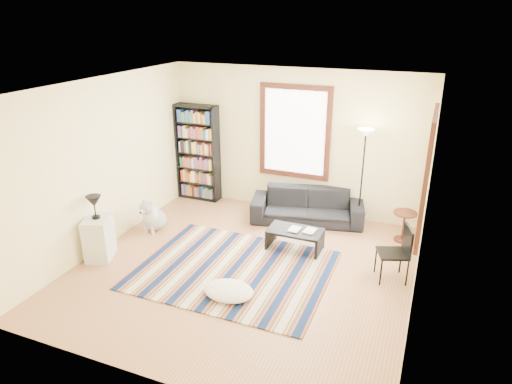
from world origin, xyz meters
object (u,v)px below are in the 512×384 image
at_px(floor_cushion, 229,291).
at_px(coffee_table, 295,240).
at_px(sofa, 307,206).
at_px(folding_chair, 393,253).
at_px(side_table, 404,226).
at_px(floor_lamp, 362,180).
at_px(dog, 154,214).
at_px(bookshelf, 198,153).
at_px(white_cabinet, 99,238).

bearing_deg(floor_cushion, coffee_table, 74.94).
distance_m(sofa, folding_chair, 2.29).
relative_size(floor_cushion, side_table, 1.34).
height_order(floor_cushion, floor_lamp, floor_lamp).
bearing_deg(dog, sofa, 30.93).
bearing_deg(dog, side_table, 17.80).
bearing_deg(floor_cushion, sofa, 83.53).
relative_size(sofa, side_table, 3.86).
bearing_deg(folding_chair, sofa, 118.68).
distance_m(bookshelf, side_table, 4.32).
height_order(floor_cushion, dog, dog).
relative_size(sofa, dog, 3.35).
height_order(bookshelf, white_cabinet, bookshelf).
xyz_separation_m(bookshelf, folding_chair, (4.19, -1.77, -0.57)).
xyz_separation_m(coffee_table, side_table, (1.65, 1.01, 0.09)).
xyz_separation_m(sofa, floor_cushion, (-0.32, -2.82, -0.21)).
distance_m(sofa, floor_cushion, 2.85).
bearing_deg(folding_chair, white_cabinet, 173.62).
height_order(sofa, bookshelf, bookshelf).
distance_m(coffee_table, floor_cushion, 1.72).
bearing_deg(floor_lamp, bookshelf, 177.15).
xyz_separation_m(bookshelf, side_table, (4.24, -0.43, -0.73)).
distance_m(bookshelf, folding_chair, 4.59).
xyz_separation_m(side_table, white_cabinet, (-4.50, -2.45, 0.08)).
relative_size(bookshelf, dog, 3.21).
relative_size(bookshelf, floor_lamp, 1.08).
relative_size(folding_chair, white_cabinet, 1.23).
relative_size(coffee_table, side_table, 1.67).
bearing_deg(side_table, folding_chair, -92.12).
bearing_deg(side_table, dog, -163.74).
distance_m(sofa, side_table, 1.79).
xyz_separation_m(floor_cushion, white_cabinet, (-2.40, 0.22, 0.26)).
distance_m(sofa, dog, 2.85).
bearing_deg(floor_lamp, floor_cushion, -113.59).
bearing_deg(bookshelf, white_cabinet, -95.18).
xyz_separation_m(sofa, bookshelf, (-2.46, 0.27, 0.70)).
distance_m(side_table, white_cabinet, 5.12).
distance_m(coffee_table, white_cabinet, 3.20).
bearing_deg(dog, floor_cushion, -31.80).
height_order(coffee_table, dog, dog).
height_order(floor_cushion, side_table, side_table).
bearing_deg(sofa, floor_cushion, -109.84).
bearing_deg(sofa, bookshelf, 160.38).
xyz_separation_m(bookshelf, floor_cushion, (2.14, -3.09, -0.91)).
distance_m(bookshelf, coffee_table, 3.07).
height_order(bookshelf, dog, bookshelf).
distance_m(floor_cushion, folding_chair, 2.46).
height_order(coffee_table, folding_chair, folding_chair).
relative_size(coffee_table, white_cabinet, 1.29).
xyz_separation_m(bookshelf, dog, (-0.02, -1.67, -0.69)).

